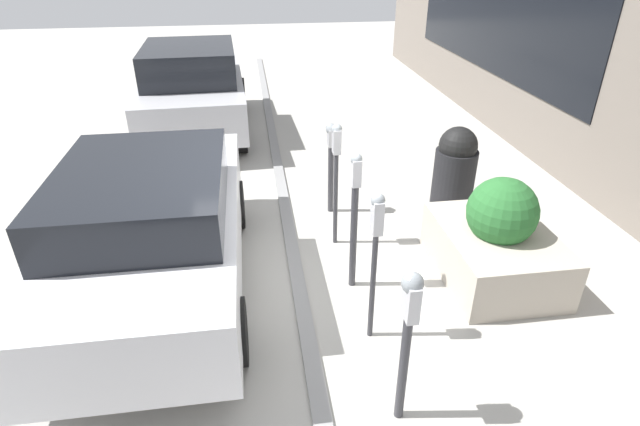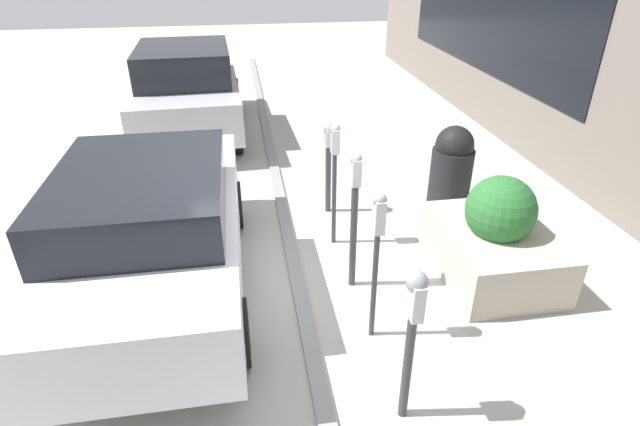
{
  "view_description": "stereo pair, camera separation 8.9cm",
  "coord_description": "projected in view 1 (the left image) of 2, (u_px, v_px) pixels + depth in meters",
  "views": [
    {
      "loc": [
        -4.49,
        0.49,
        3.45
      ],
      "look_at": [
        0.0,
        -0.16,
        0.95
      ],
      "focal_mm": 28.0,
      "sensor_mm": 36.0,
      "label": 1
    },
    {
      "loc": [
        -4.47,
        0.58,
        3.45
      ],
      "look_at": [
        0.0,
        -0.16,
        0.95
      ],
      "focal_mm": 28.0,
      "sensor_mm": 36.0,
      "label": 2
    }
  ],
  "objects": [
    {
      "name": "trash_bin",
      "position": [
        455.0,
        167.0,
        7.12
      ],
      "size": [
        0.6,
        0.6,
        1.18
      ],
      "color": "black",
      "rests_on": "ground_plane"
    },
    {
      "name": "curb_strip",
      "position": [
        299.0,
        287.0,
        5.6
      ],
      "size": [
        24.5,
        0.16,
        0.04
      ],
      "color": "gray",
      "rests_on": "ground_plane"
    },
    {
      "name": "parking_meter_second",
      "position": [
        376.0,
        240.0,
        4.42
      ],
      "size": [
        0.15,
        0.12,
        1.57
      ],
      "color": "#38383D",
      "rests_on": "ground_plane"
    },
    {
      "name": "parked_car_rear",
      "position": [
        193.0,
        88.0,
        9.76
      ],
      "size": [
        4.22,
        2.05,
        1.71
      ],
      "rotation": [
        0.0,
        0.0,
        0.04
      ],
      "color": "#B7B7BC",
      "rests_on": "ground_plane"
    },
    {
      "name": "parking_meter_fourth",
      "position": [
        336.0,
        163.0,
        5.93
      ],
      "size": [
        0.15,
        0.12,
        1.59
      ],
      "color": "#38383D",
      "rests_on": "ground_plane"
    },
    {
      "name": "parking_meter_middle",
      "position": [
        354.0,
        209.0,
        5.22
      ],
      "size": [
        0.14,
        0.12,
        1.6
      ],
      "color": "#38383D",
      "rests_on": "ground_plane"
    },
    {
      "name": "parked_car_middle",
      "position": [
        152.0,
        226.0,
        5.25
      ],
      "size": [
        4.04,
        1.88,
        1.52
      ],
      "rotation": [
        0.0,
        0.0,
        0.0
      ],
      "color": "silver",
      "rests_on": "ground_plane"
    },
    {
      "name": "parking_meter_nearest",
      "position": [
        408.0,
        323.0,
        3.65
      ],
      "size": [
        0.19,
        0.16,
        1.43
      ],
      "color": "#38383D",
      "rests_on": "ground_plane"
    },
    {
      "name": "parking_meter_farthest",
      "position": [
        331.0,
        155.0,
        6.8
      ],
      "size": [
        0.18,
        0.15,
        1.31
      ],
      "color": "#38383D",
      "rests_on": "ground_plane"
    },
    {
      "name": "ground_plane",
      "position": [
        306.0,
        288.0,
        5.62
      ],
      "size": [
        40.0,
        40.0,
        0.0
      ],
      "primitive_type": "plane",
      "color": "#ADAAA3"
    },
    {
      "name": "planter_box",
      "position": [
        496.0,
        242.0,
        5.62
      ],
      "size": [
        1.58,
        1.18,
        1.23
      ],
      "color": "#B2A899",
      "rests_on": "ground_plane"
    }
  ]
}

